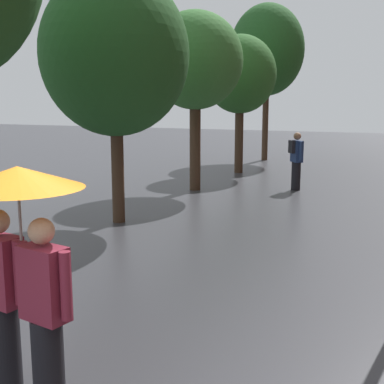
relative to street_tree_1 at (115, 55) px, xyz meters
The scene contains 6 objects.
street_tree_1 is the anchor object (origin of this frame).
street_tree_2 4.28m from the street_tree_1, 91.06° to the left, with size 2.65×2.65×4.97m.
street_tree_3 8.19m from the street_tree_1, 90.54° to the left, with size 2.51×2.51×4.77m.
street_tree_4 12.39m from the street_tree_1, 91.37° to the left, with size 3.07×3.07×6.47m.
couple_under_umbrella 6.94m from the street_tree_1, 65.08° to the right, with size 1.13×1.07×2.03m.
pedestrian_walking_midground 6.50m from the street_tree_1, 64.49° to the left, with size 0.46×0.48×1.65m.
Camera 1 is at (2.54, -2.68, 2.55)m, focal length 48.27 mm.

